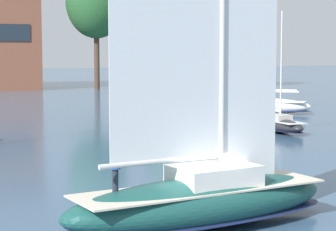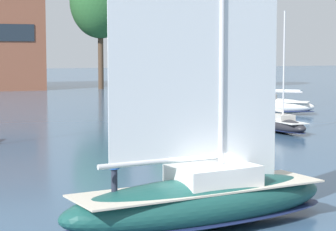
% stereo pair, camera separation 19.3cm
% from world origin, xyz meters
% --- Properties ---
extents(ground_plane, '(400.00, 400.00, 0.00)m').
position_xyz_m(ground_plane, '(0.00, 0.00, 0.00)').
color(ground_plane, '#385675').
extents(tree_shore_left, '(9.40, 9.40, 19.34)m').
position_xyz_m(tree_shore_left, '(18.83, 78.81, 13.54)').
color(tree_shore_left, '#4C3828').
rests_on(tree_shore_left, ground).
extents(tree_shore_center, '(7.91, 7.91, 16.28)m').
position_xyz_m(tree_shore_center, '(32.34, 82.87, 11.40)').
color(tree_shore_center, '#4C3828').
rests_on(tree_shore_center, ground).
extents(tree_shore_right, '(8.56, 8.56, 17.61)m').
position_xyz_m(tree_shore_right, '(40.08, 75.59, 12.33)').
color(tree_shore_right, brown).
rests_on(tree_shore_right, ground).
extents(sailboat_main, '(10.58, 4.30, 14.12)m').
position_xyz_m(sailboat_main, '(0.01, 0.00, 1.11)').
color(sailboat_main, '#194C47').
rests_on(sailboat_main, ground).
extents(sailboat_moored_mid_channel, '(6.39, 2.94, 8.50)m').
position_xyz_m(sailboat_moored_mid_channel, '(27.96, 67.15, 0.58)').
color(sailboat_moored_mid_channel, '#232328').
rests_on(sailboat_moored_mid_channel, ground).
extents(sailboat_moored_far_slip, '(1.98, 6.48, 8.85)m').
position_xyz_m(sailboat_moored_far_slip, '(16.27, 21.74, 0.60)').
color(sailboat_moored_far_slip, '#232328').
rests_on(sailboat_moored_far_slip, ground).
extents(sailboat_moored_outer_mooring, '(8.47, 7.72, 12.34)m').
position_xyz_m(sailboat_moored_outer_mooring, '(22.61, 34.42, 0.84)').
color(sailboat_moored_outer_mooring, white).
rests_on(sailboat_moored_outer_mooring, ground).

